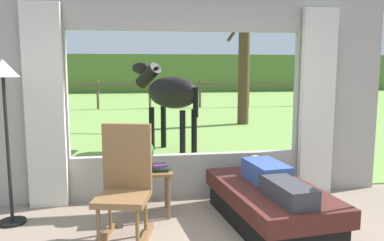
{
  "coord_description": "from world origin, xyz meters",
  "views": [
    {
      "loc": [
        -0.67,
        -2.63,
        1.68
      ],
      "look_at": [
        0.0,
        1.8,
        1.05
      ],
      "focal_mm": 36.65,
      "sensor_mm": 36.0,
      "label": 1
    }
  ],
  "objects_px": {
    "recliner_sofa": "(270,204)",
    "pasture_tree": "(243,67)",
    "potted_plant": "(144,153)",
    "book_stack": "(160,168)",
    "rocking_chair": "(125,184)",
    "floor_lamp_left": "(4,92)",
    "reclining_person": "(273,178)",
    "side_table": "(152,178)",
    "horse": "(169,93)"
  },
  "relations": [
    {
      "from": "side_table",
      "to": "book_stack",
      "type": "height_order",
      "value": "book_stack"
    },
    {
      "from": "potted_plant",
      "to": "floor_lamp_left",
      "type": "distance_m",
      "value": 1.59
    },
    {
      "from": "rocking_chair",
      "to": "horse",
      "type": "height_order",
      "value": "horse"
    },
    {
      "from": "book_stack",
      "to": "pasture_tree",
      "type": "relative_size",
      "value": 0.05
    },
    {
      "from": "horse",
      "to": "reclining_person",
      "type": "bearing_deg",
      "value": -118.42
    },
    {
      "from": "book_stack",
      "to": "potted_plant",
      "type": "bearing_deg",
      "value": 144.27
    },
    {
      "from": "horse",
      "to": "book_stack",
      "type": "bearing_deg",
      "value": -136.46
    },
    {
      "from": "potted_plant",
      "to": "book_stack",
      "type": "bearing_deg",
      "value": -35.73
    },
    {
      "from": "book_stack",
      "to": "reclining_person",
      "type": "bearing_deg",
      "value": -22.29
    },
    {
      "from": "rocking_chair",
      "to": "side_table",
      "type": "bearing_deg",
      "value": 77.4
    },
    {
      "from": "reclining_person",
      "to": "floor_lamp_left",
      "type": "distance_m",
      "value": 2.91
    },
    {
      "from": "rocking_chair",
      "to": "book_stack",
      "type": "distance_m",
      "value": 0.65
    },
    {
      "from": "potted_plant",
      "to": "floor_lamp_left",
      "type": "bearing_deg",
      "value": -176.13
    },
    {
      "from": "reclining_person",
      "to": "horse",
      "type": "relative_size",
      "value": 0.83
    },
    {
      "from": "floor_lamp_left",
      "to": "pasture_tree",
      "type": "bearing_deg",
      "value": 56.04
    },
    {
      "from": "potted_plant",
      "to": "floor_lamp_left",
      "type": "relative_size",
      "value": 0.18
    },
    {
      "from": "floor_lamp_left",
      "to": "recliner_sofa",
      "type": "bearing_deg",
      "value": -9.15
    },
    {
      "from": "book_stack",
      "to": "floor_lamp_left",
      "type": "distance_m",
      "value": 1.8
    },
    {
      "from": "floor_lamp_left",
      "to": "book_stack",
      "type": "bearing_deg",
      "value": -0.85
    },
    {
      "from": "rocking_chair",
      "to": "side_table",
      "type": "xyz_separation_m",
      "value": [
        0.29,
        0.59,
        -0.12
      ]
    },
    {
      "from": "floor_lamp_left",
      "to": "pasture_tree",
      "type": "relative_size",
      "value": 0.47
    },
    {
      "from": "recliner_sofa",
      "to": "rocking_chair",
      "type": "xyz_separation_m",
      "value": [
        -1.51,
        -0.11,
        0.33
      ]
    },
    {
      "from": "recliner_sofa",
      "to": "floor_lamp_left",
      "type": "distance_m",
      "value": 3.0
    },
    {
      "from": "book_stack",
      "to": "rocking_chair",
      "type": "bearing_deg",
      "value": -125.37
    },
    {
      "from": "recliner_sofa",
      "to": "potted_plant",
      "type": "distance_m",
      "value": 1.49
    },
    {
      "from": "rocking_chair",
      "to": "recliner_sofa",
      "type": "bearing_deg",
      "value": 17.87
    },
    {
      "from": "reclining_person",
      "to": "horse",
      "type": "bearing_deg",
      "value": 94.26
    },
    {
      "from": "potted_plant",
      "to": "floor_lamp_left",
      "type": "height_order",
      "value": "floor_lamp_left"
    },
    {
      "from": "side_table",
      "to": "horse",
      "type": "bearing_deg",
      "value": 81.2
    },
    {
      "from": "rocking_chair",
      "to": "floor_lamp_left",
      "type": "xyz_separation_m",
      "value": [
        -1.21,
        0.55,
        0.86
      ]
    },
    {
      "from": "rocking_chair",
      "to": "floor_lamp_left",
      "type": "bearing_deg",
      "value": 169.09
    },
    {
      "from": "side_table",
      "to": "recliner_sofa",
      "type": "bearing_deg",
      "value": -21.25
    },
    {
      "from": "reclining_person",
      "to": "side_table",
      "type": "distance_m",
      "value": 1.33
    },
    {
      "from": "side_table",
      "to": "horse",
      "type": "xyz_separation_m",
      "value": [
        0.5,
        3.23,
        0.73
      ]
    },
    {
      "from": "recliner_sofa",
      "to": "potted_plant",
      "type": "relative_size",
      "value": 5.6
    },
    {
      "from": "recliner_sofa",
      "to": "side_table",
      "type": "height_order",
      "value": "side_table"
    },
    {
      "from": "potted_plant",
      "to": "rocking_chair",
      "type": "bearing_deg",
      "value": -107.88
    },
    {
      "from": "reclining_person",
      "to": "book_stack",
      "type": "xyz_separation_m",
      "value": [
        -1.14,
        0.47,
        0.03
      ]
    },
    {
      "from": "side_table",
      "to": "horse",
      "type": "relative_size",
      "value": 0.3
    },
    {
      "from": "floor_lamp_left",
      "to": "pasture_tree",
      "type": "xyz_separation_m",
      "value": [
        4.42,
        6.56,
        0.25
      ]
    },
    {
      "from": "pasture_tree",
      "to": "book_stack",
      "type": "bearing_deg",
      "value": -113.26
    },
    {
      "from": "side_table",
      "to": "pasture_tree",
      "type": "distance_m",
      "value": 7.26
    },
    {
      "from": "side_table",
      "to": "potted_plant",
      "type": "height_order",
      "value": "potted_plant"
    },
    {
      "from": "reclining_person",
      "to": "side_table",
      "type": "relative_size",
      "value": 2.76
    },
    {
      "from": "rocking_chair",
      "to": "book_stack",
      "type": "relative_size",
      "value": 5.56
    },
    {
      "from": "recliner_sofa",
      "to": "pasture_tree",
      "type": "height_order",
      "value": "pasture_tree"
    },
    {
      "from": "recliner_sofa",
      "to": "book_stack",
      "type": "relative_size",
      "value": 8.9
    },
    {
      "from": "pasture_tree",
      "to": "rocking_chair",
      "type": "bearing_deg",
      "value": -114.26
    },
    {
      "from": "book_stack",
      "to": "horse",
      "type": "height_order",
      "value": "horse"
    },
    {
      "from": "recliner_sofa",
      "to": "reclining_person",
      "type": "distance_m",
      "value": 0.31
    }
  ]
}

